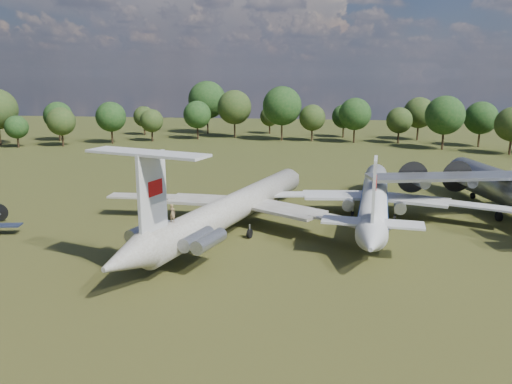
# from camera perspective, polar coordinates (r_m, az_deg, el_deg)

# --- Properties ---
(ground) EXTENTS (300.00, 300.00, 0.00)m
(ground) POSITION_cam_1_polar(r_m,az_deg,el_deg) (63.31, -5.42, -3.63)
(ground) COLOR #253B13
(ground) RESTS_ON ground
(il62_airliner) EXTENTS (48.88, 56.13, 4.66)m
(il62_airliner) POSITION_cam_1_polar(r_m,az_deg,el_deg) (59.70, -2.34, -2.30)
(il62_airliner) COLOR #B4B4AF
(il62_airliner) RESTS_ON ground
(tu104_jet) EXTENTS (37.88, 47.79, 4.45)m
(tu104_jet) POSITION_cam_1_polar(r_m,az_deg,el_deg) (66.27, 13.35, -1.16)
(tu104_jet) COLOR silver
(tu104_jet) RESTS_ON ground
(person_on_il62) EXTENTS (0.73, 0.58, 1.76)m
(person_on_il62) POSITION_cam_1_polar(r_m,az_deg,el_deg) (48.09, -9.56, -2.39)
(person_on_il62) COLOR #9A794E
(person_on_il62) RESTS_ON il62_airliner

